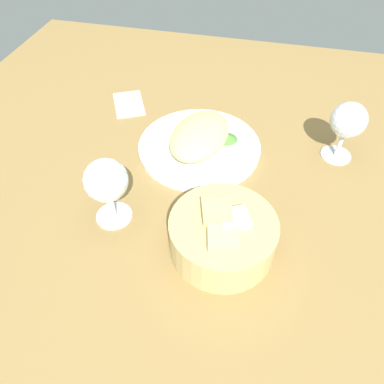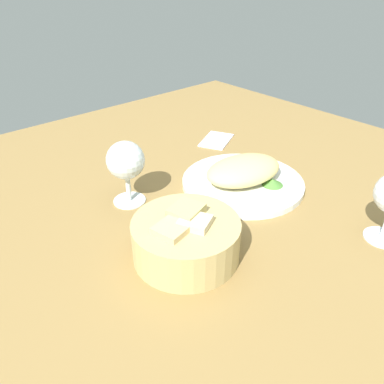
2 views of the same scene
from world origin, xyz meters
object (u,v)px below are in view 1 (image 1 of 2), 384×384
Objects in this scene: bread_basket at (223,235)px; wine_glass_far at (348,122)px; folded_napkin at (129,103)px; wine_glass_near at (106,183)px; plate at (199,147)px.

wine_glass_far reaches higher than bread_basket.
folded_napkin is at bearing -140.83° from bread_basket.
plate is at bearing 153.31° from wine_glass_near.
wine_glass_near reaches higher than folded_napkin.
plate reaches higher than folded_napkin.
folded_napkin is (-37.88, -30.87, -3.38)cm from bread_basket.
bread_basket reaches higher than folded_napkin.
wine_glass_near is (-2.38, -20.85, 5.23)cm from bread_basket.
bread_basket is (24.95, 9.51, 3.08)cm from plate.
plate is 2.01× the size of wine_glass_near.
folded_napkin is at bearing -99.06° from wine_glass_far.
wine_glass_far is (-27.38, 40.93, -0.13)cm from wine_glass_near.
bread_basket is 36.26cm from wine_glass_far.
plate is 26.88cm from bread_basket.
wine_glass_far is (-4.81, 29.58, 8.18)cm from plate.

